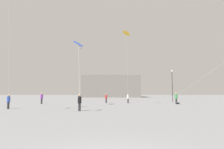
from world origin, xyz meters
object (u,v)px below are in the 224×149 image
object	(u,v)px
kite_cobalt_delta	(79,44)
person_in_purple	(42,98)
person_in_white	(128,98)
kite_amber_diamond	(127,33)
handbag_beside_flyer	(178,103)
building_left_hall	(111,87)
lamppost_east	(172,81)
person_in_green	(176,98)
person_in_blue	(8,101)
person_in_red	(106,98)
person_in_black	(80,102)

from	to	relation	value
kite_cobalt_delta	person_in_purple	bearing A→B (deg)	145.08
person_in_white	person_in_purple	bearing A→B (deg)	-3.05
kite_amber_diamond	handbag_beside_flyer	bearing A→B (deg)	-6.48
kite_amber_diamond	person_in_purple	bearing A→B (deg)	-178.68
person_in_white	building_left_hall	bearing A→B (deg)	-98.43
lamppost_east	person_in_white	bearing A→B (deg)	-153.75
person_in_green	lamppost_east	xyz separation A→B (m)	(1.64, 7.44, 2.99)
person_in_purple	person_in_blue	bearing A→B (deg)	-95.19
person_in_red	lamppost_east	size ratio (longest dim) A/B	0.27
person_in_purple	person_in_black	world-z (taller)	person_in_purple
person_in_black	lamppost_east	distance (m)	24.09
person_in_black	kite_cobalt_delta	xyz separation A→B (m)	(-1.55, 7.57, 7.58)
person_in_green	lamppost_east	size ratio (longest dim) A/B	0.29
person_in_green	kite_cobalt_delta	distance (m)	16.79
person_in_purple	kite_cobalt_delta	xyz separation A→B (m)	(6.57, -4.59, 7.51)
person_in_blue	person_in_purple	bearing A→B (deg)	169.70
person_in_red	lamppost_east	world-z (taller)	lamppost_east
person_in_purple	person_in_red	xyz separation A→B (m)	(10.13, 2.74, -0.07)
person_in_black	building_left_hall	xyz separation A→B (m)	(2.14, 61.37, 3.27)
person_in_purple	handbag_beside_flyer	distance (m)	21.45
handbag_beside_flyer	person_in_white	bearing A→B (deg)	158.56
person_in_white	lamppost_east	bearing A→B (deg)	-166.58
building_left_hall	person_in_blue	bearing A→B (deg)	-99.88
kite_amber_diamond	person_in_white	bearing A→B (deg)	81.81
kite_amber_diamond	kite_cobalt_delta	bearing A→B (deg)	-144.97
person_in_white	kite_amber_diamond	bearing A→B (deg)	68.99
person_in_green	person_in_blue	world-z (taller)	person_in_green
person_in_blue	person_in_white	bearing A→B (deg)	121.29
person_in_red	building_left_hall	xyz separation A→B (m)	(0.13, 46.47, 3.27)
person_in_blue	building_left_hall	distance (m)	60.06
person_in_blue	kite_amber_diamond	bearing A→B (deg)	116.70
building_left_hall	handbag_beside_flyer	size ratio (longest dim) A/B	69.82
kite_amber_diamond	lamppost_east	world-z (taller)	kite_amber_diamond
person_in_white	person_in_red	bearing A→B (deg)	-18.16
person_in_purple	person_in_red	world-z (taller)	person_in_purple
person_in_green	kite_cobalt_delta	size ratio (longest dim) A/B	0.21
person_in_white	person_in_red	xyz separation A→B (m)	(-3.73, 0.35, 0.02)
person_in_green	kite_cobalt_delta	xyz separation A→B (m)	(-14.50, -3.91, 7.49)
lamppost_east	building_left_hall	bearing A→B (deg)	106.35
person_in_black	kite_amber_diamond	xyz separation A→B (m)	(5.44, 12.47, 10.63)
person_in_blue	person_in_black	xyz separation A→B (m)	(8.15, -2.29, 0.02)
kite_cobalt_delta	person_in_green	bearing A→B (deg)	15.07
building_left_hall	lamppost_east	world-z (taller)	building_left_hall
person_in_purple	person_in_white	size ratio (longest dim) A/B	1.10
person_in_white	lamppost_east	xyz separation A→B (m)	(8.86, 4.37, 3.09)
building_left_hall	kite_cobalt_delta	bearing A→B (deg)	-93.92
person_in_blue	person_in_green	bearing A→B (deg)	103.38
handbag_beside_flyer	person_in_black	bearing A→B (deg)	-138.96
kite_amber_diamond	handbag_beside_flyer	size ratio (longest dim) A/B	33.37
person_in_white	person_in_red	distance (m)	3.75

